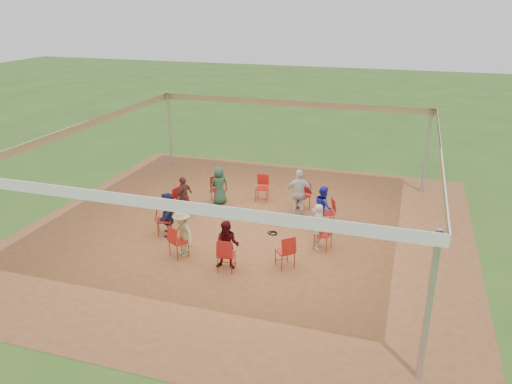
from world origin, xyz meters
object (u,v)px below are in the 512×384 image
(chair_3, at_px, (218,190))
(person_seated_6, at_px, (227,245))
(person_seated_5, at_px, (182,233))
(cable_coil, at_px, (273,233))
(chair_0, at_px, (327,213))
(chair_2, at_px, (262,188))
(chair_1, at_px, (302,196))
(person_seated_3, at_px, (184,196))
(person_seated_0, at_px, (323,207))
(person_seated_1, at_px, (300,191))
(chair_6, at_px, (179,242))
(chair_8, at_px, (285,251))
(person_seated_4, at_px, (168,214))
(person_seated_7, at_px, (319,226))
(standing_person, at_px, (299,193))
(chair_7, at_px, (226,255))
(chair_5, at_px, (164,220))
(chair_9, at_px, (323,234))
(person_seated_2, at_px, (219,186))
(chair_4, at_px, (181,201))
(laptop, at_px, (318,208))

(chair_3, bearing_deg, person_seated_6, 72.47)
(person_seated_5, distance_m, cable_coil, 2.87)
(chair_0, bearing_deg, chair_2, 36.00)
(chair_1, xyz_separation_m, person_seated_3, (-3.47, -1.64, 0.21))
(chair_2, relative_size, person_seated_0, 0.69)
(person_seated_3, relative_size, person_seated_6, 1.00)
(person_seated_0, distance_m, person_seated_5, 4.40)
(chair_0, relative_size, person_seated_5, 0.69)
(chair_0, xyz_separation_m, person_seated_1, (-1.07, 1.01, 0.21))
(cable_coil, bearing_deg, person_seated_5, -134.35)
(chair_1, relative_size, chair_6, 1.00)
(chair_8, xyz_separation_m, person_seated_5, (-2.78, -0.21, 0.21))
(chair_3, distance_m, chair_6, 3.94)
(person_seated_4, bearing_deg, cable_coil, 83.61)
(person_seated_7, relative_size, standing_person, 0.83)
(chair_7, bearing_deg, chair_5, 144.00)
(chair_7, distance_m, chair_9, 2.86)
(person_seated_1, height_order, standing_person, standing_person)
(chair_8, bearing_deg, chair_2, 72.00)
(chair_5, xyz_separation_m, chair_9, (4.60, 0.51, 0.00))
(chair_2, relative_size, cable_coil, 2.55)
(person_seated_2, relative_size, cable_coil, 3.69)
(chair_3, xyz_separation_m, chair_4, (-0.75, -1.31, 0.00))
(chair_3, relative_size, person_seated_0, 0.69)
(person_seated_2, distance_m, cable_coil, 2.99)
(chair_4, relative_size, person_seated_7, 0.69)
(chair_6, bearing_deg, laptop, 73.16)
(person_seated_6, bearing_deg, chair_7, -90.00)
(chair_0, height_order, person_seated_1, person_seated_1)
(chair_2, distance_m, person_seated_7, 3.85)
(chair_1, relative_size, person_seated_0, 0.69)
(chair_6, relative_size, person_seated_5, 0.69)
(cable_coil, height_order, laptop, laptop)
(person_seated_0, bearing_deg, laptop, 90.00)
(chair_9, height_order, standing_person, standing_person)
(chair_9, bearing_deg, person_seated_7, 90.00)
(chair_6, height_order, person_seated_7, person_seated_7)
(person_seated_3, bearing_deg, person_seated_0, 108.00)
(cable_coil, bearing_deg, standing_person, 73.76)
(chair_7, bearing_deg, laptop, 56.58)
(chair_1, distance_m, person_seated_7, 2.80)
(cable_coil, bearing_deg, person_seated_3, 171.18)
(chair_3, bearing_deg, person_seated_7, 107.53)
(chair_4, distance_m, chair_8, 4.63)
(chair_8, bearing_deg, chair_1, 54.00)
(cable_coil, distance_m, laptop, 1.57)
(chair_4, relative_size, person_seated_5, 0.69)
(chair_3, xyz_separation_m, cable_coil, (2.45, -1.81, -0.43))
(chair_9, height_order, person_seated_0, person_seated_0)
(chair_5, xyz_separation_m, person_seated_4, (0.11, 0.05, 0.21))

